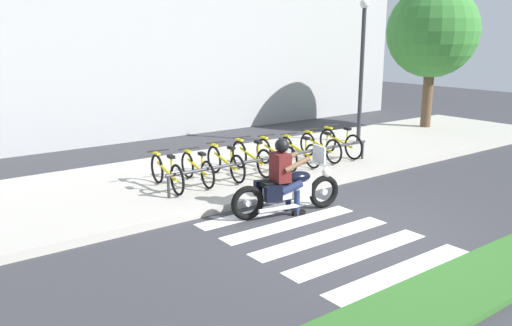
% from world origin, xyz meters
% --- Properties ---
extents(ground_plane, '(48.00, 48.00, 0.00)m').
position_xyz_m(ground_plane, '(0.00, 0.00, 0.00)').
color(ground_plane, '#38383D').
extents(grass_median, '(24.00, 1.10, 0.08)m').
position_xyz_m(grass_median, '(0.00, -2.43, 0.04)').
color(grass_median, '#336B28').
rests_on(grass_median, ground).
extents(sidewalk, '(24.00, 4.40, 0.15)m').
position_xyz_m(sidewalk, '(0.00, 4.21, 0.07)').
color(sidewalk, '#B7B2A8').
rests_on(sidewalk, ground).
extents(crosswalk_stripe_0, '(2.80, 0.40, 0.01)m').
position_xyz_m(crosswalk_stripe_0, '(-0.58, -1.60, 0.00)').
color(crosswalk_stripe_0, white).
rests_on(crosswalk_stripe_0, ground).
extents(crosswalk_stripe_1, '(2.80, 0.40, 0.01)m').
position_xyz_m(crosswalk_stripe_1, '(-0.58, -0.80, 0.00)').
color(crosswalk_stripe_1, white).
rests_on(crosswalk_stripe_1, ground).
extents(crosswalk_stripe_2, '(2.80, 0.40, 0.01)m').
position_xyz_m(crosswalk_stripe_2, '(-0.58, 0.00, 0.00)').
color(crosswalk_stripe_2, white).
rests_on(crosswalk_stripe_2, ground).
extents(crosswalk_stripe_3, '(2.80, 0.40, 0.01)m').
position_xyz_m(crosswalk_stripe_3, '(-0.58, 0.80, 0.00)').
color(crosswalk_stripe_3, white).
rests_on(crosswalk_stripe_3, ground).
extents(crosswalk_stripe_4, '(2.80, 0.40, 0.01)m').
position_xyz_m(crosswalk_stripe_4, '(-0.58, 1.60, 0.00)').
color(crosswalk_stripe_4, white).
rests_on(crosswalk_stripe_4, ground).
extents(motorcycle, '(2.24, 0.81, 1.23)m').
position_xyz_m(motorcycle, '(-0.27, 1.26, 0.46)').
color(motorcycle, black).
rests_on(motorcycle, ground).
extents(rider, '(0.70, 0.62, 1.44)m').
position_xyz_m(rider, '(-0.35, 1.27, 0.83)').
color(rider, '#591919').
rests_on(rider, ground).
extents(bicycle_0, '(0.48, 1.67, 0.77)m').
position_xyz_m(bicycle_0, '(-1.57, 3.56, 0.50)').
color(bicycle_0, black).
rests_on(bicycle_0, sidewalk).
extents(bicycle_1, '(0.48, 1.56, 0.72)m').
position_xyz_m(bicycle_1, '(-0.85, 3.56, 0.48)').
color(bicycle_1, black).
rests_on(bicycle_1, sidewalk).
extents(bicycle_2, '(0.48, 1.68, 0.76)m').
position_xyz_m(bicycle_2, '(-0.13, 3.56, 0.50)').
color(bicycle_2, black).
rests_on(bicycle_2, sidewalk).
extents(bicycle_3, '(0.48, 1.76, 0.80)m').
position_xyz_m(bicycle_3, '(0.59, 3.56, 0.51)').
color(bicycle_3, black).
rests_on(bicycle_3, sidewalk).
extents(bicycle_4, '(0.48, 1.69, 0.77)m').
position_xyz_m(bicycle_4, '(1.31, 3.56, 0.50)').
color(bicycle_4, black).
rests_on(bicycle_4, sidewalk).
extents(bicycle_5, '(0.48, 1.68, 0.72)m').
position_xyz_m(bicycle_5, '(2.04, 3.56, 0.48)').
color(bicycle_5, black).
rests_on(bicycle_5, sidewalk).
extents(bicycle_6, '(0.48, 1.64, 0.75)m').
position_xyz_m(bicycle_6, '(2.76, 3.56, 0.50)').
color(bicycle_6, black).
rests_on(bicycle_6, sidewalk).
extents(bicycle_7, '(0.48, 1.65, 0.79)m').
position_xyz_m(bicycle_7, '(3.48, 3.56, 0.51)').
color(bicycle_7, black).
rests_on(bicycle_7, sidewalk).
extents(bike_rack, '(5.65, 0.07, 0.49)m').
position_xyz_m(bike_rack, '(0.95, 3.01, 0.58)').
color(bike_rack, '#333338').
rests_on(bike_rack, sidewalk).
extents(street_lamp, '(0.28, 0.28, 4.25)m').
position_xyz_m(street_lamp, '(5.34, 4.61, 2.58)').
color(street_lamp, '#2D2D33').
rests_on(street_lamp, ground).
extents(tree_near_rack, '(3.05, 3.05, 4.89)m').
position_xyz_m(tree_near_rack, '(9.19, 5.01, 3.34)').
color(tree_near_rack, brown).
rests_on(tree_near_rack, ground).
extents(building_backdrop, '(24.00, 1.20, 8.03)m').
position_xyz_m(building_backdrop, '(0.00, 9.91, 4.01)').
color(building_backdrop, '#AAAAAA').
rests_on(building_backdrop, ground).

